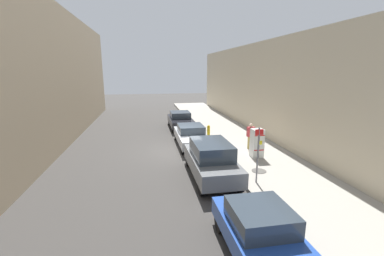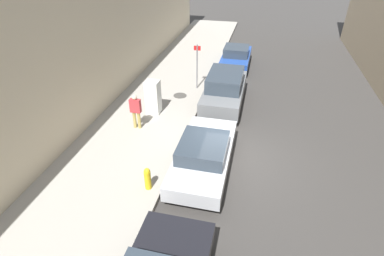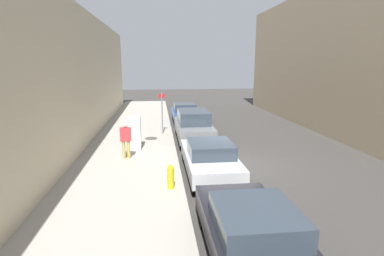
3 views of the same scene
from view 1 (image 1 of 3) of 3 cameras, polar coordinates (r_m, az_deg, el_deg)
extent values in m
plane|color=#383533|center=(16.34, -2.92, -4.98)|extent=(80.00, 80.00, 0.00)
cube|color=#9E998E|center=(17.36, 11.33, -3.84)|extent=(4.44, 44.00, 0.18)
cube|color=beige|center=(18.13, 21.19, 7.31)|extent=(1.86, 39.60, 7.04)
cube|color=tan|center=(16.61, -32.22, 9.28)|extent=(1.87, 37.40, 9.05)
cube|color=silver|center=(14.84, 14.23, -3.27)|extent=(0.63, 0.61, 1.61)
cube|color=black|center=(14.57, 14.73, -3.59)|extent=(0.01, 0.01, 1.52)
cube|color=yellow|center=(14.57, 15.03, -3.17)|extent=(0.16, 0.01, 0.22)
cube|color=red|center=(14.44, 14.84, -1.64)|extent=(0.57, 0.01, 0.05)
cube|color=red|center=(14.66, 14.66, -4.80)|extent=(0.57, 0.01, 0.05)
cylinder|color=#47443F|center=(13.06, 14.65, -9.21)|extent=(0.70, 0.70, 0.02)
cylinder|color=slate|center=(11.38, 14.39, -5.93)|extent=(0.07, 0.07, 2.47)
cube|color=red|center=(11.08, 14.73, -0.89)|extent=(0.36, 0.02, 0.24)
cylinder|color=gold|center=(19.03, 3.69, -0.75)|extent=(0.22, 0.22, 0.72)
sphere|color=gold|center=(18.95, 3.71, 0.37)|extent=(0.20, 0.20, 0.20)
cylinder|color=#A8934C|center=(16.40, 13.15, -3.15)|extent=(0.14, 0.14, 0.80)
cylinder|color=#A8934C|center=(16.32, 12.47, -3.19)|extent=(0.14, 0.14, 0.80)
cube|color=#B73338|center=(16.19, 12.93, -0.80)|extent=(0.46, 0.22, 0.60)
sphere|color=beige|center=(16.10, 13.00, 0.61)|extent=(0.22, 0.22, 0.22)
cube|color=black|center=(22.37, -2.57, 1.58)|extent=(1.88, 4.45, 0.55)
cube|color=#2D3842|center=(22.49, -2.66, 3.00)|extent=(1.66, 1.87, 0.50)
cylinder|color=black|center=(20.99, 0.22, 0.07)|extent=(0.22, 0.72, 0.72)
cylinder|color=black|center=(20.76, -4.19, -0.10)|extent=(0.22, 0.72, 0.72)
cylinder|color=black|center=(24.10, -1.16, 1.74)|extent=(0.22, 0.72, 0.72)
cylinder|color=black|center=(23.90, -5.01, 1.60)|extent=(0.22, 0.72, 0.72)
cube|color=silver|center=(17.15, -0.14, -2.03)|extent=(1.87, 4.51, 0.55)
cube|color=#2D3842|center=(17.24, -0.27, -0.15)|extent=(1.64, 1.90, 0.50)
cylinder|color=black|center=(15.81, 3.81, -4.40)|extent=(0.22, 0.64, 0.64)
cylinder|color=black|center=(15.51, -1.98, -4.71)|extent=(0.22, 0.64, 0.64)
cylinder|color=black|center=(18.97, 1.36, -1.44)|extent=(0.22, 0.64, 0.64)
cylinder|color=black|center=(18.73, -3.46, -1.65)|extent=(0.22, 0.64, 0.64)
cube|color=slate|center=(12.20, 4.25, -7.86)|extent=(1.87, 4.52, 0.70)
cube|color=#2D3842|center=(11.97, 4.30, -4.72)|extent=(1.64, 2.49, 0.70)
cylinder|color=black|center=(11.10, 10.53, -12.18)|extent=(0.22, 0.68, 0.68)
cylinder|color=black|center=(10.67, 2.21, -13.02)|extent=(0.22, 0.68, 0.68)
cylinder|color=black|center=(14.03, 5.72, -6.60)|extent=(0.22, 0.68, 0.68)
cylinder|color=black|center=(13.70, -0.81, -7.03)|extent=(0.22, 0.68, 0.68)
cube|color=#23479E|center=(7.63, 15.41, -22.71)|extent=(1.75, 3.95, 0.55)
cube|color=#2D3842|center=(7.48, 14.99, -18.45)|extent=(1.54, 1.66, 0.55)
cylinder|color=black|center=(9.11, 15.84, -18.44)|extent=(0.22, 0.67, 0.67)
cylinder|color=black|center=(8.62, 6.30, -19.94)|extent=(0.22, 0.67, 0.67)
camera|label=2|loc=(25.01, -7.46, 18.02)|focal=28.00mm
camera|label=3|loc=(27.81, -0.20, 11.32)|focal=28.00mm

